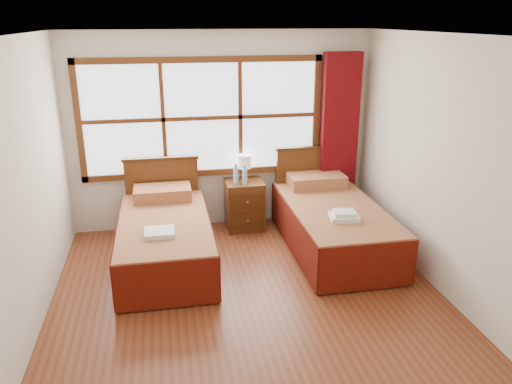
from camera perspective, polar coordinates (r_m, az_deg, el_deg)
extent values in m
plane|color=brown|center=(5.11, -0.43, -13.06)|extent=(4.50, 4.50, 0.00)
plane|color=white|center=(4.32, -0.52, 17.49)|extent=(4.50, 4.50, 0.00)
plane|color=silver|center=(6.70, -3.99, 6.89)|extent=(4.00, 0.00, 4.00)
plane|color=silver|center=(4.65, -25.52, -0.66)|extent=(0.00, 4.50, 4.50)
plane|color=silver|center=(5.27, 21.44, 2.14)|extent=(0.00, 4.50, 4.50)
cube|color=white|center=(6.60, -6.17, 8.42)|extent=(3.00, 0.02, 1.40)
cube|color=#572D13|center=(6.76, -5.93, 2.23)|extent=(3.16, 0.06, 0.08)
cube|color=#572D13|center=(6.49, -6.40, 14.82)|extent=(3.16, 0.06, 0.08)
cube|color=#572D13|center=(6.64, -19.62, 7.48)|extent=(0.08, 0.06, 1.56)
cube|color=#572D13|center=(6.88, 6.87, 8.84)|extent=(0.08, 0.06, 1.56)
cube|color=#572D13|center=(6.56, -10.55, 8.14)|extent=(0.05, 0.05, 1.40)
cube|color=#572D13|center=(6.64, -1.81, 8.59)|extent=(0.05, 0.05, 1.40)
cube|color=#572D13|center=(6.58, -6.16, 8.39)|extent=(3.00, 0.05, 0.05)
cube|color=#670A0E|center=(6.97, 9.43, 6.07)|extent=(0.50, 0.16, 2.30)
cube|color=#42240D|center=(5.97, -10.25, -6.72)|extent=(0.91, 1.82, 0.30)
cube|color=maroon|center=(5.85, -10.41, -4.32)|extent=(1.02, 2.02, 0.25)
cube|color=#60150A|center=(5.94, -15.26, -5.92)|extent=(0.03, 2.02, 0.51)
cube|color=#60150A|center=(5.93, -5.37, -5.31)|extent=(0.03, 2.02, 0.51)
cube|color=#60150A|center=(5.02, -10.09, -10.43)|extent=(1.02, 0.03, 0.51)
cube|color=maroon|center=(6.46, -10.63, -0.10)|extent=(0.71, 0.42, 0.16)
cube|color=#572D13|center=(6.77, -10.60, -0.36)|extent=(0.95, 0.06, 0.99)
cube|color=#42240D|center=(6.62, -10.87, 3.76)|extent=(0.99, 0.08, 0.04)
cube|color=#42240D|center=(6.30, 8.82, -5.13)|extent=(0.95, 1.91, 0.31)
cube|color=maroon|center=(6.18, 8.96, -2.72)|extent=(1.07, 2.12, 0.26)
cube|color=#60150A|center=(6.09, 4.13, -4.47)|extent=(0.03, 2.12, 0.53)
cube|color=#60150A|center=(6.44, 13.37, -3.64)|extent=(0.03, 2.12, 0.53)
cube|color=#60150A|center=(5.36, 12.63, -8.40)|extent=(1.07, 0.03, 0.53)
cube|color=maroon|center=(6.79, 6.91, 1.32)|extent=(0.75, 0.44, 0.17)
cube|color=#572D13|center=(7.05, 6.28, 0.88)|extent=(1.00, 0.06, 1.04)
cube|color=#42240D|center=(6.91, 6.43, 5.04)|extent=(1.04, 0.08, 0.04)
cube|color=#572D13|center=(6.77, -1.33, -1.47)|extent=(0.50, 0.44, 0.66)
cube|color=#42240D|center=(6.61, -0.98, -3.26)|extent=(0.44, 0.02, 0.20)
cube|color=#42240D|center=(6.51, -1.00, -1.10)|extent=(0.44, 0.02, 0.20)
sphere|color=#AE8A3B|center=(6.59, -0.96, -3.31)|extent=(0.03, 0.03, 0.03)
sphere|color=#AE8A3B|center=(6.50, -0.97, -1.15)|extent=(0.03, 0.03, 0.03)
cube|color=white|center=(5.44, -10.98, -4.55)|extent=(0.32, 0.28, 0.05)
cube|color=white|center=(5.76, 10.03, -2.81)|extent=(0.36, 0.32, 0.05)
cube|color=white|center=(5.74, 10.06, -2.38)|extent=(0.27, 0.24, 0.04)
cylinder|color=gold|center=(6.72, -1.32, 1.46)|extent=(0.11, 0.11, 0.02)
cylinder|color=gold|center=(6.70, -1.32, 2.15)|extent=(0.02, 0.02, 0.15)
cylinder|color=white|center=(6.65, -1.33, 3.50)|extent=(0.18, 0.18, 0.18)
cylinder|color=silver|center=(6.58, -2.32, 2.00)|extent=(0.07, 0.07, 0.23)
cylinder|color=#1760AF|center=(6.54, -2.33, 3.10)|extent=(0.03, 0.03, 0.03)
cylinder|color=silver|center=(6.53, -1.29, 1.81)|extent=(0.06, 0.06, 0.21)
cylinder|color=#1760AF|center=(6.49, -1.29, 2.83)|extent=(0.03, 0.03, 0.03)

